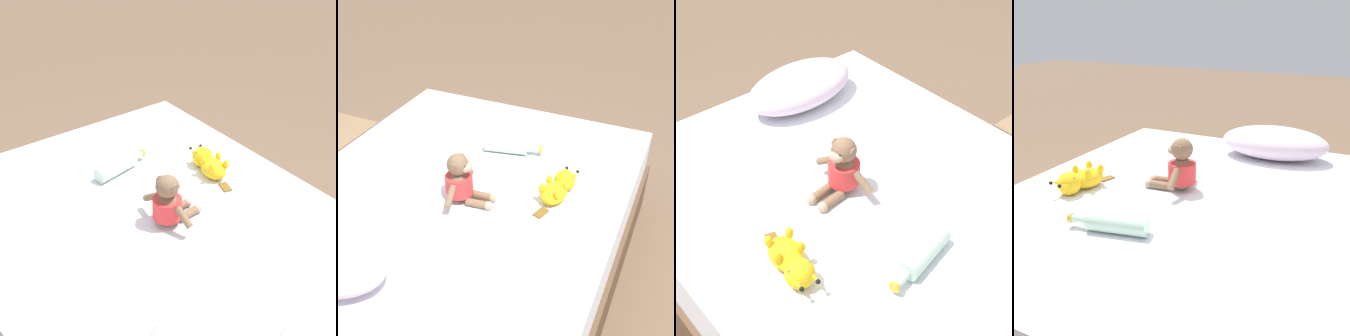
# 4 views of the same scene
# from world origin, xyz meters

# --- Properties ---
(ground_plane) EXTENTS (16.00, 16.00, 0.00)m
(ground_plane) POSITION_xyz_m (0.00, 0.00, 0.00)
(ground_plane) COLOR brown
(bed) EXTENTS (1.51, 1.84, 0.52)m
(bed) POSITION_xyz_m (0.00, 0.00, 0.25)
(bed) COLOR brown
(bed) RESTS_ON ground_plane
(pillow) EXTENTS (0.58, 0.35, 0.17)m
(pillow) POSITION_xyz_m (0.21, 0.67, 0.60)
(pillow) COLOR silver
(pillow) RESTS_ON bed
(plush_monkey) EXTENTS (0.24, 0.29, 0.24)m
(plush_monkey) POSITION_xyz_m (-0.05, 0.06, 0.61)
(plush_monkey) COLOR brown
(plush_monkey) RESTS_ON bed
(plush_yellow_creature) EXTENTS (0.14, 0.33, 0.10)m
(plush_yellow_creature) POSITION_xyz_m (-0.43, -0.14, 0.57)
(plush_yellow_creature) COLOR yellow
(plush_yellow_creature) RESTS_ON bed
(glass_bottle) EXTENTS (0.30, 0.12, 0.07)m
(glass_bottle) POSITION_xyz_m (-0.08, -0.38, 0.55)
(glass_bottle) COLOR #B2D1B7
(glass_bottle) RESTS_ON bed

